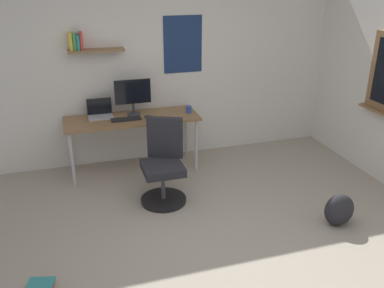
% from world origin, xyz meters
% --- Properties ---
extents(ground_plane, '(5.20, 5.20, 0.00)m').
position_xyz_m(ground_plane, '(0.00, 0.00, 0.00)').
color(ground_plane, '#9E9384').
rests_on(ground_plane, ground).
extents(wall_back, '(5.00, 0.30, 2.60)m').
position_xyz_m(wall_back, '(-0.00, 2.45, 1.30)').
color(wall_back, silver).
rests_on(wall_back, ground).
extents(desk, '(1.69, 0.60, 0.72)m').
position_xyz_m(desk, '(-0.48, 2.07, 0.66)').
color(desk, olive).
rests_on(desk, ground).
extents(office_chair, '(0.54, 0.55, 0.95)m').
position_xyz_m(office_chair, '(-0.29, 1.18, 0.41)').
color(office_chair, black).
rests_on(office_chair, ground).
extents(laptop, '(0.31, 0.21, 0.23)m').
position_xyz_m(laptop, '(-0.87, 2.22, 0.78)').
color(laptop, '#ADAFB5').
rests_on(laptop, desk).
extents(monitor_primary, '(0.46, 0.17, 0.46)m').
position_xyz_m(monitor_primary, '(-0.44, 2.17, 0.99)').
color(monitor_primary, '#38383D').
rests_on(monitor_primary, desk).
extents(keyboard, '(0.37, 0.13, 0.02)m').
position_xyz_m(keyboard, '(-0.57, 2.00, 0.73)').
color(keyboard, black).
rests_on(keyboard, desk).
extents(computer_mouse, '(0.10, 0.06, 0.03)m').
position_xyz_m(computer_mouse, '(-0.29, 2.00, 0.74)').
color(computer_mouse, '#262628').
rests_on(computer_mouse, desk).
extents(coffee_mug, '(0.08, 0.08, 0.09)m').
position_xyz_m(coffee_mug, '(0.26, 2.05, 0.77)').
color(coffee_mug, '#334CA5').
rests_on(coffee_mug, desk).
extents(backpack, '(0.32, 0.22, 0.35)m').
position_xyz_m(backpack, '(1.31, 0.14, 0.17)').
color(backpack, '#232328').
rests_on(backpack, ground).
extents(book_stack_on_floor, '(0.24, 0.20, 0.07)m').
position_xyz_m(book_stack_on_floor, '(-1.62, 0.05, 0.04)').
color(book_stack_on_floor, '#C63833').
rests_on(book_stack_on_floor, ground).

